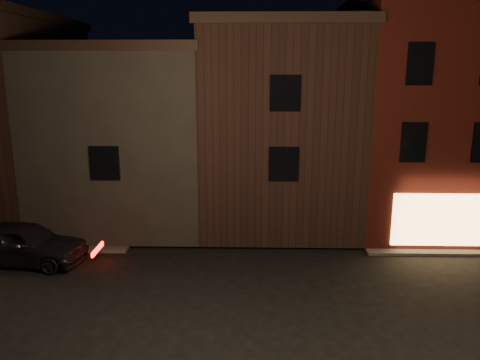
% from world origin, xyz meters
% --- Properties ---
extents(ground, '(120.00, 120.00, 0.00)m').
position_xyz_m(ground, '(0.00, 0.00, 0.00)').
color(ground, black).
rests_on(ground, ground).
extents(corner_building, '(6.50, 8.50, 10.50)m').
position_xyz_m(corner_building, '(8.00, 9.47, 5.40)').
color(corner_building, '#400F0B').
rests_on(corner_building, ground).
extents(row_building_a, '(7.30, 10.30, 9.40)m').
position_xyz_m(row_building_a, '(1.50, 10.50, 4.83)').
color(row_building_a, black).
rests_on(row_building_a, ground).
extents(row_building_b, '(7.80, 10.30, 8.40)m').
position_xyz_m(row_building_b, '(-5.75, 10.50, 4.33)').
color(row_building_b, black).
rests_on(row_building_b, ground).
extents(parked_car_a, '(5.07, 2.56, 1.66)m').
position_xyz_m(parked_car_a, '(-8.67, 3.94, 0.83)').
color(parked_car_a, black).
rests_on(parked_car_a, ground).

